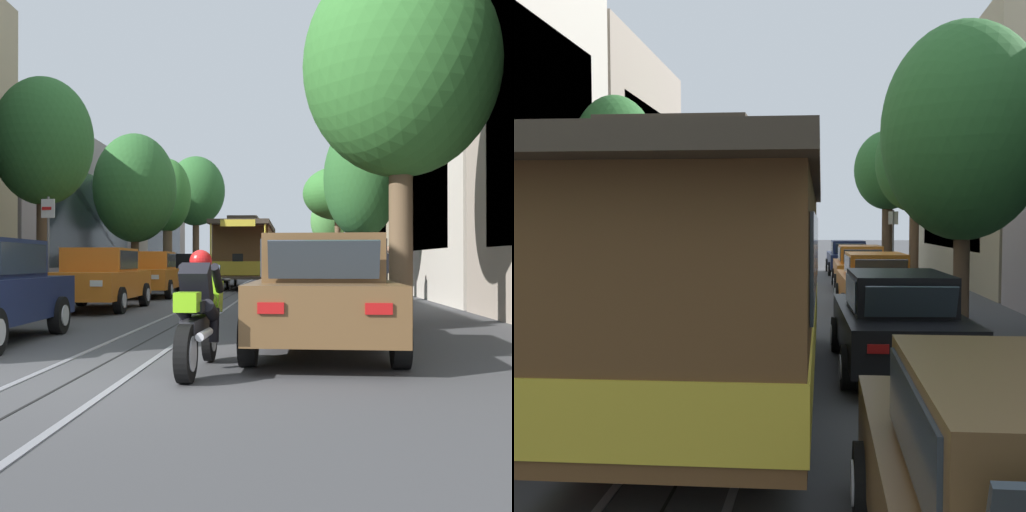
% 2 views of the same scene
% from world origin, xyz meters
% --- Properties ---
extents(ground_plane, '(160.00, 160.00, 0.00)m').
position_xyz_m(ground_plane, '(0.00, 19.32, 0.00)').
color(ground_plane, '#424244').
extents(trolley_track_rails, '(1.14, 56.30, 0.01)m').
position_xyz_m(trolley_track_rails, '(0.00, 22.15, 0.00)').
color(trolley_track_rails, gray).
rests_on(trolley_track_rails, ground).
extents(parked_car_navy_near_left, '(2.10, 4.40, 1.58)m').
position_xyz_m(parked_car_navy_near_left, '(-2.55, 3.10, 0.80)').
color(parked_car_navy_near_left, '#19234C').
rests_on(parked_car_navy_near_left, ground).
extents(parked_car_orange_second_left, '(2.04, 4.38, 1.58)m').
position_xyz_m(parked_car_orange_second_left, '(-2.70, 10.03, 0.80)').
color(parked_car_orange_second_left, orange).
rests_on(parked_car_orange_second_left, ground).
extents(parked_car_orange_mid_left, '(2.10, 4.41, 1.58)m').
position_xyz_m(parked_car_orange_mid_left, '(-2.73, 16.05, 0.80)').
color(parked_car_orange_mid_left, orange).
rests_on(parked_car_orange_mid_left, ground).
extents(parked_car_black_fourth_left, '(2.10, 4.40, 1.58)m').
position_xyz_m(parked_car_black_fourth_left, '(-2.51, 22.78, 0.80)').
color(parked_car_black_fourth_left, black).
rests_on(parked_car_black_fourth_left, ground).
extents(parked_car_brown_near_right, '(2.10, 4.41, 1.58)m').
position_xyz_m(parked_car_brown_near_right, '(2.68, 2.43, 0.80)').
color(parked_car_brown_near_right, brown).
rests_on(parked_car_brown_near_right, ground).
extents(parked_car_orange_second_right, '(2.11, 4.41, 1.58)m').
position_xyz_m(parked_car_orange_second_right, '(2.75, 8.39, 0.80)').
color(parked_car_orange_second_right, orange).
rests_on(parked_car_orange_second_right, ground).
extents(parked_car_blue_mid_right, '(2.05, 4.38, 1.58)m').
position_xyz_m(parked_car_blue_mid_right, '(2.52, 14.05, 0.80)').
color(parked_car_blue_mid_right, '#233D93').
rests_on(parked_car_blue_mid_right, ground).
extents(parked_car_red_fourth_right, '(2.13, 4.42, 1.58)m').
position_xyz_m(parked_car_red_fourth_right, '(2.52, 20.17, 0.80)').
color(parked_car_red_fourth_right, red).
rests_on(parked_car_red_fourth_right, ground).
extents(street_tree_kerb_left_near, '(3.14, 3.45, 6.74)m').
position_xyz_m(street_tree_kerb_left_near, '(-4.39, 3.11, 4.82)').
color(street_tree_kerb_left_near, brown).
rests_on(street_tree_kerb_left_near, ground).
extents(street_tree_kerb_left_second, '(2.73, 2.49, 6.25)m').
position_xyz_m(street_tree_kerb_left_second, '(-4.52, 10.84, 4.47)').
color(street_tree_kerb_left_second, brown).
rests_on(street_tree_kerb_left_second, ground).
extents(street_tree_kerb_left_mid, '(3.36, 3.69, 6.46)m').
position_xyz_m(street_tree_kerb_left_mid, '(-4.18, 19.79, 4.22)').
color(street_tree_kerb_left_mid, brown).
rests_on(street_tree_kerb_left_mid, ground).
extents(street_tree_kerb_right_near, '(3.63, 3.27, 6.96)m').
position_xyz_m(street_tree_kerb_right_near, '(4.27, 5.73, 4.84)').
color(street_tree_kerb_right_near, brown).
rests_on(street_tree_kerb_right_near, ground).
extents(street_tree_kerb_right_second, '(2.54, 2.62, 6.01)m').
position_xyz_m(street_tree_kerb_right_second, '(4.55, 15.46, 3.97)').
color(street_tree_kerb_right_second, brown).
rests_on(street_tree_kerb_right_second, ground).
extents(cable_car_trolley, '(2.56, 9.14, 3.28)m').
position_xyz_m(cable_car_trolley, '(-0.00, 24.90, 1.66)').
color(cable_car_trolley, brown).
rests_on(cable_car_trolley, ground).
extents(motorcycle_with_rider, '(0.56, 1.99, 1.37)m').
position_xyz_m(motorcycle_with_rider, '(1.23, 0.79, 0.65)').
color(motorcycle_with_rider, black).
rests_on(motorcycle_with_rider, ground).
extents(pedestrian_on_left_pavement, '(0.55, 0.39, 1.72)m').
position_xyz_m(pedestrian_on_left_pavement, '(5.25, 14.09, 0.98)').
color(pedestrian_on_left_pavement, black).
rests_on(pedestrian_on_left_pavement, ground).
extents(pedestrian_on_right_pavement, '(0.55, 0.40, 1.69)m').
position_xyz_m(pedestrian_on_right_pavement, '(4.95, 16.87, 0.95)').
color(pedestrian_on_right_pavement, black).
rests_on(pedestrian_on_right_pavement, ground).
extents(street_sign_post, '(0.36, 0.08, 2.88)m').
position_xyz_m(street_sign_post, '(-3.93, 9.70, 1.78)').
color(street_sign_post, slate).
rests_on(street_sign_post, ground).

